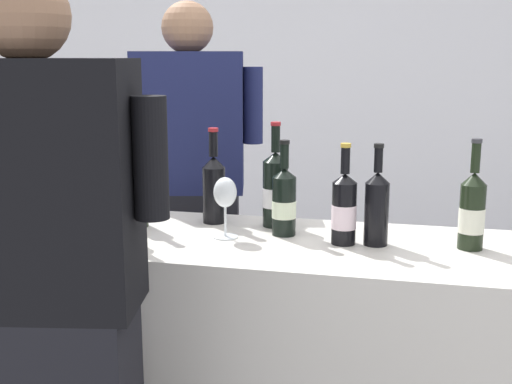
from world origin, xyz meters
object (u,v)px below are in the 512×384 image
object	(u,v)px
wine_bottle_1	(284,201)
wine_bottle_3	(115,197)
wine_bottle_9	(99,190)
wine_glass	(225,195)
wine_bottle_2	(2,195)
wine_bottle_7	(47,187)
wine_bottle_6	(275,189)
wine_bottle_8	(137,190)
person_server	(191,216)
wine_bottle_0	(214,187)
wine_bottle_4	(344,209)
person_guest	(46,336)
wine_bottle_10	(377,206)
wine_bottle_5	(472,211)

from	to	relation	value
wine_bottle_1	wine_bottle_3	distance (m)	0.53
wine_bottle_9	wine_glass	xyz separation A→B (m)	(0.48, -0.11, 0.03)
wine_bottle_2	wine_bottle_7	world-z (taller)	wine_bottle_2
wine_bottle_6	wine_bottle_8	distance (m)	0.46
wine_bottle_3	person_server	size ratio (longest dim) A/B	0.20
wine_bottle_2	wine_bottle_3	size ratio (longest dim) A/B	1.02
wine_bottle_0	wine_bottle_9	bearing A→B (deg)	-170.92
wine_bottle_4	person_guest	size ratio (longest dim) A/B	0.19
wine_bottle_9	person_server	bearing A→B (deg)	70.60
wine_bottle_1	wine_bottle_4	world-z (taller)	wine_bottle_4
wine_bottle_10	person_guest	size ratio (longest dim) A/B	0.19
wine_bottle_8	wine_glass	size ratio (longest dim) A/B	1.79
wine_bottle_7	wine_glass	size ratio (longest dim) A/B	1.67
wine_bottle_4	wine_bottle_8	size ratio (longest dim) A/B	0.89
wine_bottle_4	wine_bottle_6	bearing A→B (deg)	146.83
wine_bottle_2	wine_bottle_6	size ratio (longest dim) A/B	0.99
wine_bottle_0	person_guest	xyz separation A→B (m)	(-0.19, -0.76, -0.23)
wine_bottle_9	wine_glass	size ratio (longest dim) A/B	1.52
wine_bottle_2	person_guest	xyz separation A→B (m)	(0.44, -0.49, -0.22)
wine_bottle_7	wine_bottle_6	bearing A→B (deg)	6.10
wine_bottle_1	wine_bottle_5	bearing A→B (deg)	-2.39
wine_bottle_6	wine_bottle_7	bearing A→B (deg)	-173.90
wine_bottle_9	wine_bottle_1	bearing A→B (deg)	-3.25
wine_bottle_4	wine_bottle_9	bearing A→B (deg)	173.59
wine_bottle_1	wine_bottle_10	xyz separation A→B (m)	(0.29, -0.05, 0.01)
wine_bottle_3	person_guest	world-z (taller)	person_guest
wine_bottle_1	wine_bottle_8	size ratio (longest dim) A/B	0.88
wine_bottle_6	wine_bottle_4	bearing A→B (deg)	-33.17
wine_bottle_6	wine_glass	size ratio (longest dim) A/B	1.81
wine_bottle_5	person_guest	world-z (taller)	person_guest
wine_bottle_3	wine_bottle_6	distance (m)	0.53
wine_bottle_0	wine_bottle_10	bearing A→B (deg)	-14.82
wine_bottle_9	wine_bottle_6	bearing A→B (deg)	6.04
wine_bottle_9	wine_bottle_8	bearing A→B (deg)	-16.21
wine_bottle_2	wine_bottle_3	world-z (taller)	wine_bottle_2
wine_bottle_3	wine_bottle_10	xyz separation A→B (m)	(0.79, 0.12, -0.01)
wine_bottle_2	wine_glass	size ratio (longest dim) A/B	1.79
wine_bottle_5	wine_bottle_8	xyz separation A→B (m)	(-1.06, 0.01, 0.01)
wine_bottle_5	wine_bottle_10	size ratio (longest dim) A/B	1.06
wine_bottle_0	wine_bottle_9	size ratio (longest dim) A/B	1.11
wine_bottle_1	wine_bottle_7	bearing A→B (deg)	178.89
wine_bottle_2	wine_bottle_7	xyz separation A→B (m)	(0.05, 0.18, -0.01)
person_guest	wine_bottle_2	bearing A→B (deg)	131.58
person_guest	wine_bottle_3	bearing A→B (deg)	95.10
wine_bottle_9	wine_bottle_0	bearing A→B (deg)	9.08
wine_bottle_3	wine_bottle_7	xyz separation A→B (m)	(-0.34, 0.18, -0.02)
wine_bottle_2	wine_bottle_5	size ratio (longest dim) A/B	1.06
wine_bottle_8	wine_bottle_7	bearing A→B (deg)	175.84
person_server	person_guest	xyz separation A→B (m)	(0.03, -1.17, -0.02)
wine_bottle_1	wine_bottle_9	size ratio (longest dim) A/B	1.04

